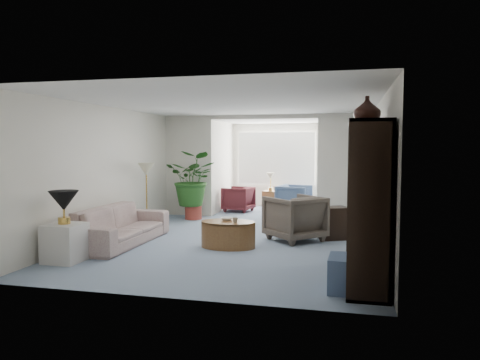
% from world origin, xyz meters
% --- Properties ---
extents(floor, '(6.00, 6.00, 0.00)m').
position_xyz_m(floor, '(0.00, 0.00, 0.00)').
color(floor, '#8697B1').
rests_on(floor, ground).
extents(sunroom_floor, '(2.60, 2.60, 0.00)m').
position_xyz_m(sunroom_floor, '(0.00, 4.10, 0.00)').
color(sunroom_floor, '#8697B1').
rests_on(sunroom_floor, ground).
extents(back_pier_left, '(1.20, 0.12, 2.50)m').
position_xyz_m(back_pier_left, '(-1.90, 3.00, 1.25)').
color(back_pier_left, silver).
rests_on(back_pier_left, ground).
extents(back_pier_right, '(1.20, 0.12, 2.50)m').
position_xyz_m(back_pier_right, '(1.90, 3.00, 1.25)').
color(back_pier_right, silver).
rests_on(back_pier_right, ground).
extents(back_header, '(2.60, 0.12, 0.10)m').
position_xyz_m(back_header, '(0.00, 3.00, 2.45)').
color(back_header, silver).
rests_on(back_header, back_pier_left).
extents(window_pane, '(2.20, 0.02, 1.50)m').
position_xyz_m(window_pane, '(0.00, 5.18, 1.40)').
color(window_pane, white).
extents(window_blinds, '(2.20, 0.02, 1.50)m').
position_xyz_m(window_blinds, '(0.00, 5.15, 1.40)').
color(window_blinds, white).
extents(framed_picture, '(0.04, 0.50, 0.40)m').
position_xyz_m(framed_picture, '(2.46, -0.10, 1.70)').
color(framed_picture, '#B9A894').
extents(sofa, '(0.93, 2.30, 0.67)m').
position_xyz_m(sofa, '(-1.94, -0.46, 0.33)').
color(sofa, beige).
rests_on(sofa, ground).
extents(end_table, '(0.53, 0.53, 0.58)m').
position_xyz_m(end_table, '(-2.14, -1.81, 0.29)').
color(end_table, silver).
rests_on(end_table, ground).
extents(table_lamp, '(0.44, 0.44, 0.30)m').
position_xyz_m(table_lamp, '(-2.14, -1.81, 0.93)').
color(table_lamp, black).
rests_on(table_lamp, end_table).
extents(floor_lamp, '(0.36, 0.36, 0.28)m').
position_xyz_m(floor_lamp, '(-2.19, 1.16, 1.25)').
color(floor_lamp, beige).
rests_on(floor_lamp, ground).
extents(coffee_table, '(1.02, 1.02, 0.45)m').
position_xyz_m(coffee_table, '(0.00, -0.30, 0.23)').
color(coffee_table, brown).
rests_on(coffee_table, ground).
extents(coffee_bowl, '(0.23, 0.23, 0.05)m').
position_xyz_m(coffee_bowl, '(-0.05, -0.20, 0.48)').
color(coffee_bowl, white).
rests_on(coffee_bowl, coffee_table).
extents(coffee_cup, '(0.10, 0.10, 0.09)m').
position_xyz_m(coffee_cup, '(0.15, -0.40, 0.49)').
color(coffee_cup, '#B4AD9E').
rests_on(coffee_cup, coffee_table).
extents(wingback_chair, '(1.28, 1.28, 0.84)m').
position_xyz_m(wingback_chair, '(1.05, 0.55, 0.42)').
color(wingback_chair, '#5D544A').
rests_on(wingback_chair, ground).
extents(side_table_dark, '(0.63, 0.58, 0.60)m').
position_xyz_m(side_table_dark, '(1.75, 0.85, 0.30)').
color(side_table_dark, black).
rests_on(side_table_dark, ground).
extents(entertainment_cabinet, '(0.49, 1.84, 2.04)m').
position_xyz_m(entertainment_cabinet, '(2.23, -1.78, 1.02)').
color(entertainment_cabinet, black).
rests_on(entertainment_cabinet, ground).
extents(cabinet_urn, '(0.36, 0.36, 0.38)m').
position_xyz_m(cabinet_urn, '(2.23, -1.28, 2.23)').
color(cabinet_urn, black).
rests_on(cabinet_urn, entertainment_cabinet).
extents(ottoman, '(0.54, 0.54, 0.42)m').
position_xyz_m(ottoman, '(2.04, -2.27, 0.21)').
color(ottoman, slate).
rests_on(ottoman, ground).
extents(plant_pot, '(0.40, 0.40, 0.32)m').
position_xyz_m(plant_pot, '(-1.59, 2.45, 0.16)').
color(plant_pot, '#95362B').
rests_on(plant_pot, ground).
extents(house_plant, '(1.18, 1.02, 1.31)m').
position_xyz_m(house_plant, '(-1.59, 2.45, 0.97)').
color(house_plant, '#26591E').
rests_on(house_plant, plant_pot).
extents(sunroom_chair_blue, '(0.95, 0.93, 0.75)m').
position_xyz_m(sunroom_chair_blue, '(0.66, 3.96, 0.37)').
color(sunroom_chair_blue, slate).
rests_on(sunroom_chair_blue, ground).
extents(sunroom_chair_maroon, '(0.85, 0.83, 0.67)m').
position_xyz_m(sunroom_chair_maroon, '(-0.84, 3.96, 0.34)').
color(sunroom_chair_maroon, maroon).
rests_on(sunroom_chair_maroon, ground).
extents(sunroom_table, '(0.45, 0.38, 0.50)m').
position_xyz_m(sunroom_table, '(-0.09, 4.71, 0.25)').
color(sunroom_table, brown).
rests_on(sunroom_table, ground).
extents(shelf_clutter, '(0.30, 1.01, 1.06)m').
position_xyz_m(shelf_clutter, '(2.18, -2.02, 0.98)').
color(shelf_clutter, '#2F2D2A').
rests_on(shelf_clutter, entertainment_cabinet).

